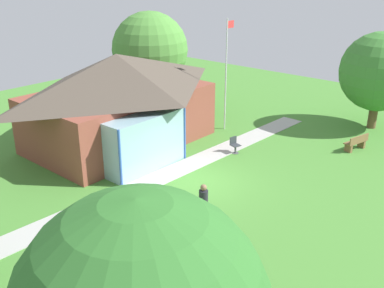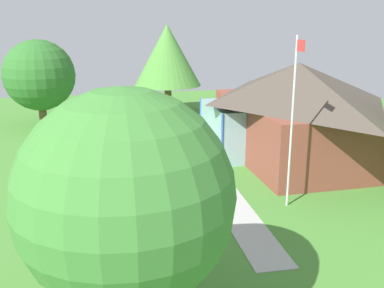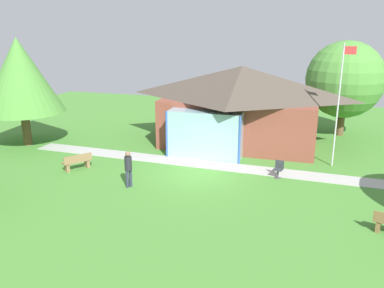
# 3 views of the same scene
# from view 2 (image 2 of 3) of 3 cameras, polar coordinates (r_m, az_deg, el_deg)

# --- Properties ---
(ground_plane) EXTENTS (44.00, 44.00, 0.00)m
(ground_plane) POSITION_cam_2_polar(r_m,az_deg,el_deg) (22.42, -3.07, -2.24)
(ground_plane) COLOR #478433
(pavilion) EXTENTS (10.30, 7.56, 4.91)m
(pavilion) POSITION_cam_2_polar(r_m,az_deg,el_deg) (22.90, 12.95, 4.38)
(pavilion) COLOR brown
(pavilion) RESTS_ON ground_plane
(footpath) EXTENTS (21.50, 2.09, 0.03)m
(footpath) POSITION_cam_2_polar(r_m,az_deg,el_deg) (22.74, 1.07, -1.91)
(footpath) COLOR #ADADA8
(footpath) RESTS_ON ground_plane
(flagpole) EXTENTS (0.64, 0.08, 6.44)m
(flagpole) POSITION_cam_2_polar(r_m,az_deg,el_deg) (16.52, 12.93, 3.45)
(flagpole) COLOR silver
(flagpole) RESTS_ON ground_plane
(bench_lawn_far_right) EXTENTS (1.56, 0.80, 0.84)m
(bench_lawn_far_right) POSITION_cam_2_polar(r_m,az_deg,el_deg) (14.21, -12.38, -12.03)
(bench_lawn_far_right) COLOR brown
(bench_lawn_far_right) RESTS_ON ground_plane
(bench_mid_left) EXTENTS (1.23, 1.47, 0.84)m
(bench_mid_left) POSITION_cam_2_polar(r_m,az_deg,el_deg) (28.22, -7.45, 2.30)
(bench_mid_left) COLOR olive
(bench_mid_left) RESTS_ON ground_plane
(patio_chair_lawn_spare) EXTENTS (0.53, 0.53, 0.86)m
(patio_chair_lawn_spare) POSITION_cam_2_polar(r_m,az_deg,el_deg) (18.90, 1.56, -4.40)
(patio_chair_lawn_spare) COLOR #33383D
(patio_chair_lawn_spare) RESTS_ON ground_plane
(visitor_strolling_lawn) EXTENTS (0.34, 0.34, 1.74)m
(visitor_strolling_lawn) POSITION_cam_2_polar(r_m,az_deg,el_deg) (24.46, -9.85, 1.58)
(visitor_strolling_lawn) COLOR #2D3347
(visitor_strolling_lawn) RESTS_ON ground_plane
(tree_west_hedge) EXTENTS (5.03, 5.03, 6.64)m
(tree_west_hedge) POSITION_cam_2_polar(r_m,az_deg,el_deg) (33.54, -3.21, 11.41)
(tree_west_hedge) COLOR brown
(tree_west_hedge) RESTS_ON ground_plane
(tree_far_east) EXTENTS (4.59, 4.59, 5.72)m
(tree_far_east) POSITION_cam_2_polar(r_m,az_deg,el_deg) (9.24, -8.60, -6.91)
(tree_far_east) COLOR brown
(tree_far_east) RESTS_ON ground_plane
(tree_lawn_corner) EXTENTS (4.70, 4.70, 5.73)m
(tree_lawn_corner) POSITION_cam_2_polar(r_m,az_deg,el_deg) (31.24, -19.21, 8.41)
(tree_lawn_corner) COLOR brown
(tree_lawn_corner) RESTS_ON ground_plane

